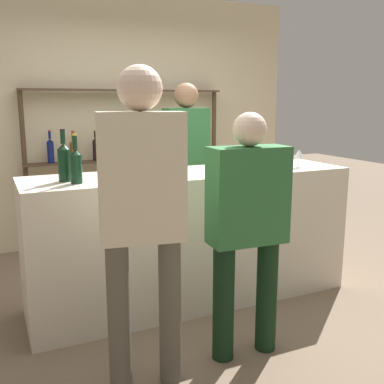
# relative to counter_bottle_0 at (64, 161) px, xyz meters

# --- Properties ---
(ground_plane) EXTENTS (16.00, 16.00, 0.00)m
(ground_plane) POSITION_rel_counter_bottle_0_xyz_m (0.98, 0.01, -1.20)
(ground_plane) COLOR #7A6651
(bar_counter) EXTENTS (2.59, 0.68, 1.06)m
(bar_counter) POSITION_rel_counter_bottle_0_xyz_m (0.98, 0.01, -0.67)
(bar_counter) COLOR beige
(bar_counter) RESTS_ON ground_plane
(back_wall) EXTENTS (4.19, 0.12, 2.80)m
(back_wall) POSITION_rel_counter_bottle_0_xyz_m (0.98, 1.95, 0.20)
(back_wall) COLOR beige
(back_wall) RESTS_ON ground_plane
(back_shelf) EXTENTS (2.26, 0.18, 1.74)m
(back_shelf) POSITION_rel_counter_bottle_0_xyz_m (0.98, 1.77, -0.05)
(back_shelf) COLOR #4C3828
(back_shelf) RESTS_ON ground_plane
(counter_bottle_0) EXTENTS (0.09, 0.09, 0.36)m
(counter_bottle_0) POSITION_rel_counter_bottle_0_xyz_m (0.00, 0.00, 0.00)
(counter_bottle_0) COLOR black
(counter_bottle_0) RESTS_ON bar_counter
(counter_bottle_1) EXTENTS (0.07, 0.07, 0.35)m
(counter_bottle_1) POSITION_rel_counter_bottle_0_xyz_m (0.32, -0.21, -0.01)
(counter_bottle_1) COLOR #0F1956
(counter_bottle_1) RESTS_ON bar_counter
(counter_bottle_2) EXTENTS (0.08, 0.08, 0.33)m
(counter_bottle_2) POSITION_rel_counter_bottle_0_xyz_m (0.06, -0.11, -0.02)
(counter_bottle_2) COLOR black
(counter_bottle_2) RESTS_ON bar_counter
(wine_glass) EXTENTS (0.08, 0.08, 0.15)m
(wine_glass) POSITION_rel_counter_bottle_0_xyz_m (1.90, -0.13, -0.03)
(wine_glass) COLOR silver
(wine_glass) RESTS_ON bar_counter
(ice_bucket) EXTENTS (0.19, 0.19, 0.20)m
(ice_bucket) POSITION_rel_counter_bottle_0_xyz_m (0.52, -0.13, -0.04)
(ice_bucket) COLOR #B2B2B7
(ice_bucket) RESTS_ON bar_counter
(cork_jar) EXTENTS (0.12, 0.12, 0.13)m
(cork_jar) POSITION_rel_counter_bottle_0_xyz_m (1.67, 0.06, -0.08)
(cork_jar) COLOR silver
(cork_jar) RESTS_ON bar_counter
(customer_left) EXTENTS (0.48, 0.28, 1.79)m
(customer_left) POSITION_rel_counter_bottle_0_xyz_m (0.25, -0.92, -0.14)
(customer_left) COLOR #575347
(customer_left) RESTS_ON ground_plane
(customer_center) EXTENTS (0.49, 0.24, 1.55)m
(customer_center) POSITION_rel_counter_bottle_0_xyz_m (0.94, -0.88, -0.31)
(customer_center) COLOR black
(customer_center) RESTS_ON ground_plane
(server_behind_counter) EXTENTS (0.42, 0.23, 1.78)m
(server_behind_counter) POSITION_rel_counter_bottle_0_xyz_m (1.28, 0.80, -0.14)
(server_behind_counter) COLOR black
(server_behind_counter) RESTS_ON ground_plane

